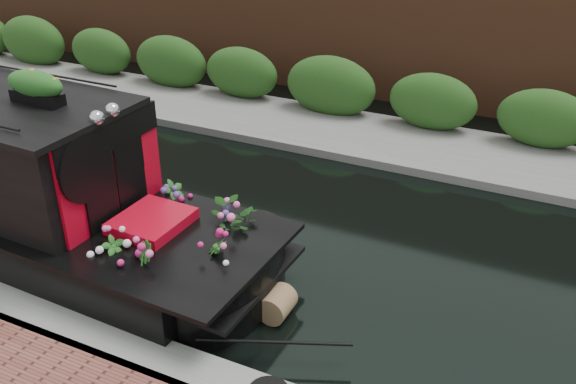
% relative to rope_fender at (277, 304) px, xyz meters
% --- Properties ---
extents(ground, '(80.00, 80.00, 0.00)m').
position_rel_rope_fender_xyz_m(ground, '(-2.00, 1.77, -0.20)').
color(ground, black).
rests_on(ground, ground).
extents(near_bank_coping, '(40.00, 0.60, 0.50)m').
position_rel_rope_fender_xyz_m(near_bank_coping, '(-2.00, -1.53, -0.20)').
color(near_bank_coping, gray).
rests_on(near_bank_coping, ground).
extents(far_bank_path, '(40.00, 2.40, 0.34)m').
position_rel_rope_fender_xyz_m(far_bank_path, '(-2.00, 5.97, -0.20)').
color(far_bank_path, slate).
rests_on(far_bank_path, ground).
extents(far_hedge, '(40.00, 1.10, 2.80)m').
position_rel_rope_fender_xyz_m(far_hedge, '(-2.00, 6.87, -0.20)').
color(far_hedge, '#224918').
rests_on(far_hedge, ground).
extents(far_brick_wall, '(40.00, 1.00, 8.00)m').
position_rel_rope_fender_xyz_m(far_brick_wall, '(-2.00, 8.97, -0.20)').
color(far_brick_wall, brown).
rests_on(far_brick_wall, ground).
extents(rope_fender, '(0.39, 0.45, 0.39)m').
position_rel_rope_fender_xyz_m(rope_fender, '(0.00, 0.00, 0.00)').
color(rope_fender, brown).
rests_on(rope_fender, ground).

